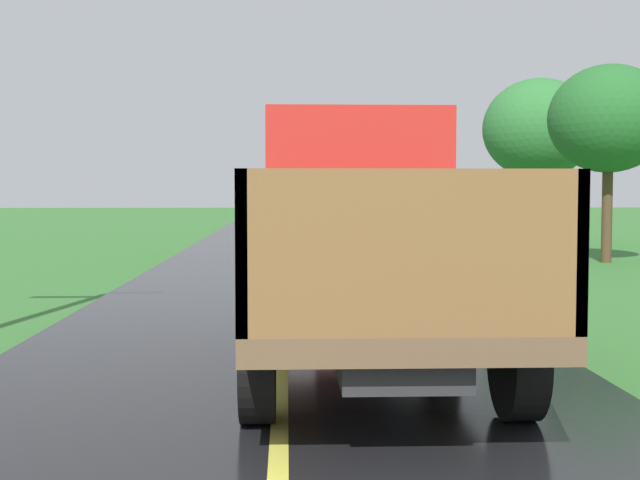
% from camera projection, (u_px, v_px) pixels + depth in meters
% --- Properties ---
extents(banana_truck_near, '(2.38, 5.82, 2.80)m').
position_uv_depth(banana_truck_near, '(362.00, 233.00, 9.24)').
color(banana_truck_near, '#2D2D30').
rests_on(banana_truck_near, road_surface).
extents(banana_truck_far, '(2.38, 5.81, 2.80)m').
position_uv_depth(banana_truck_far, '(320.00, 207.00, 24.27)').
color(banana_truck_far, '#2D2D30').
rests_on(banana_truck_far, road_surface).
extents(roadside_tree_near_left, '(3.97, 3.97, 5.95)m').
position_uv_depth(roadside_tree_near_left, '(539.00, 129.00, 30.42)').
color(roadside_tree_near_left, '#4C3823').
rests_on(roadside_tree_near_left, ground).
extents(roadside_tree_mid_right, '(3.23, 3.23, 5.33)m').
position_uv_depth(roadside_tree_mid_right, '(609.00, 119.00, 22.90)').
color(roadside_tree_mid_right, '#4C3823').
rests_on(roadside_tree_mid_right, ground).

